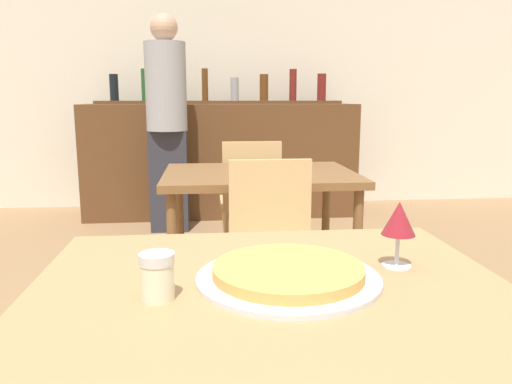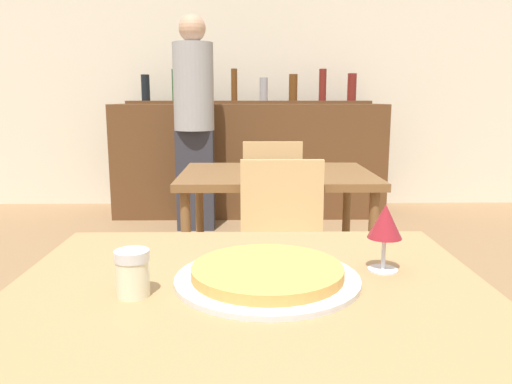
% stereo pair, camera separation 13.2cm
% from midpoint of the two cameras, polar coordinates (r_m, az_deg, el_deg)
% --- Properties ---
extents(wall_back, '(8.00, 0.05, 2.80)m').
position_cam_midpoint_polar(wall_back, '(5.38, -5.00, 13.46)').
color(wall_back, silver).
rests_on(wall_back, ground_plane).
extents(dining_table_near, '(1.04, 0.86, 0.75)m').
position_cam_midpoint_polar(dining_table_near, '(1.13, -1.66, -14.46)').
color(dining_table_near, '#A87F51').
rests_on(dining_table_near, ground_plane).
extents(dining_table_far, '(1.04, 0.79, 0.74)m').
position_cam_midpoint_polar(dining_table_far, '(2.75, -0.97, 0.56)').
color(dining_table_far, brown).
rests_on(dining_table_far, ground_plane).
extents(bar_counter, '(2.60, 0.56, 1.08)m').
position_cam_midpoint_polar(bar_counter, '(4.91, -4.77, 3.67)').
color(bar_counter, brown).
rests_on(bar_counter, ground_plane).
extents(bar_back_shelf, '(2.39, 0.24, 0.34)m').
position_cam_midpoint_polar(bar_back_shelf, '(5.01, -4.57, 10.91)').
color(bar_back_shelf, brown).
rests_on(bar_back_shelf, bar_counter).
extents(chair_far_side_front, '(0.40, 0.40, 0.87)m').
position_cam_midpoint_polar(chair_far_side_front, '(2.24, 0.23, -5.93)').
color(chair_far_side_front, tan).
rests_on(chair_far_side_front, ground_plane).
extents(chair_far_side_back, '(0.40, 0.40, 0.87)m').
position_cam_midpoint_polar(chair_far_side_back, '(3.34, -1.75, -0.33)').
color(chair_far_side_back, tan).
rests_on(chair_far_side_back, ground_plane).
extents(pizza_tray, '(0.41, 0.41, 0.04)m').
position_cam_midpoint_polar(pizza_tray, '(1.11, 0.28, -9.39)').
color(pizza_tray, silver).
rests_on(pizza_tray, dining_table_near).
extents(cheese_shaker, '(0.07, 0.07, 0.10)m').
position_cam_midpoint_polar(cheese_shaker, '(1.04, -14.85, -9.33)').
color(cheese_shaker, beige).
rests_on(cheese_shaker, dining_table_near).
extents(person_standing, '(0.34, 0.34, 1.82)m').
position_cam_midpoint_polar(person_standing, '(4.31, -11.04, 8.55)').
color(person_standing, '#2D2D38').
rests_on(person_standing, ground_plane).
extents(wine_glass, '(0.08, 0.08, 0.16)m').
position_cam_midpoint_polar(wine_glass, '(1.20, 13.03, -3.22)').
color(wine_glass, silver).
rests_on(wine_glass, dining_table_near).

